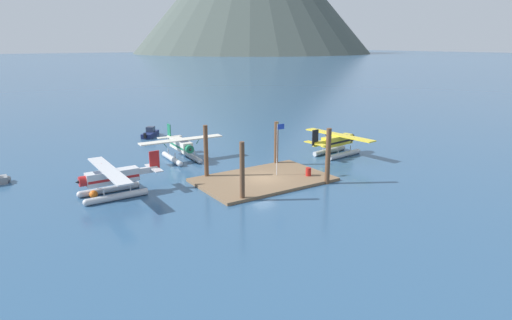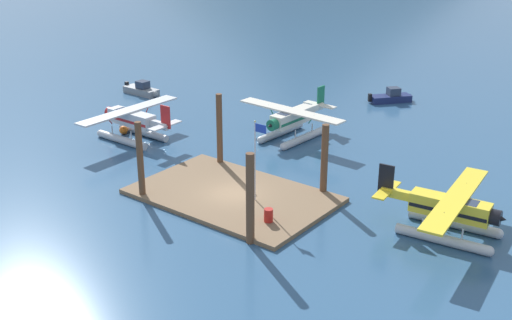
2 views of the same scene
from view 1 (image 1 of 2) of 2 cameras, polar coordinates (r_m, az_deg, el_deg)
The scene contains 13 objects.
ground_plane at distance 45.97m, azimuth 0.93°, elevation -2.74°, with size 1200.00×1200.00×0.00m, color #2D5175.
dock_platform at distance 45.93m, azimuth 0.93°, elevation -2.56°, with size 13.64×8.75×0.30m, color brown.
piling_near_left at distance 39.48m, azimuth -1.82°, elevation -1.55°, with size 0.45×0.45×5.56m, color brown.
piling_near_right at distance 44.90m, azimuth 9.37°, elevation 0.47°, with size 0.52×0.52×5.80m, color brown.
piling_far_left at distance 46.27m, azimuth -6.54°, elevation 1.01°, with size 0.47×0.47×5.79m, color brown.
piling_far_right at distance 51.29m, azimuth 2.65°, elevation 2.15°, with size 0.49×0.49×5.20m, color brown.
flagpole at distance 46.19m, azimuth 2.90°, elevation 2.29°, with size 0.95×0.10×5.68m.
fuel_drum at distance 46.94m, azimuth 6.85°, elevation -1.53°, with size 0.62×0.62×0.88m.
mooring_buoy at distance 43.60m, azimuth -20.43°, elevation -4.21°, with size 0.77×0.77×0.77m, color orange.
seaplane_yellow_stbd_fwd at distance 57.04m, azimuth 10.55°, elevation 2.18°, with size 7.95×10.49×3.84m.
seaplane_silver_port_fwd at distance 43.17m, azimuth -18.22°, elevation -2.53°, with size 7.98×10.40×3.84m.
seaplane_cream_bow_left at distance 54.49m, azimuth -9.73°, elevation 1.62°, with size 10.46×7.98×3.84m.
boat_navy_open_north at distance 69.55m, azimuth -13.61°, elevation 3.41°, with size 3.81×4.21×1.50m.
Camera 1 is at (-24.67, -36.13, 14.11)m, focal length 30.67 mm.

